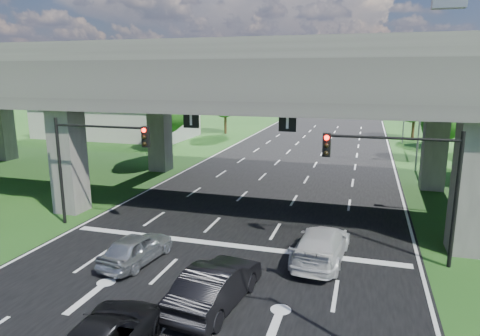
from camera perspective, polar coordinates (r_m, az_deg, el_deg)
The scene contains 17 objects.
ground at distance 18.48m, azimuth -4.91°, elevation -14.30°, with size 160.00×160.00×0.00m, color #1D4A18.
road at distance 27.34m, azimuth 2.75°, elevation -5.22°, with size 18.00×120.00×0.03m, color black.
overpass at distance 28.01m, azimuth 3.92°, elevation 11.63°, with size 80.00×15.00×10.00m.
warehouse at distance 60.04m, azimuth -16.05°, elevation 5.93°, with size 20.00×10.00×4.00m, color #9E9E99.
signal_right at distance 19.77m, azimuth 21.01°, elevation -0.41°, with size 5.76×0.54×6.00m.
signal_left at distance 24.15m, azimuth -19.14°, elevation 1.94°, with size 5.76×0.54×6.00m.
streetlight_far at distance 39.60m, azimuth 22.44°, elevation 7.96°, with size 3.38×0.25×10.00m.
streetlight_beyond at distance 55.52m, azimuth 20.85°, elevation 9.10°, with size 3.38×0.25×10.00m.
tree_left_near at distance 46.08m, azimuth -9.49°, elevation 7.94°, with size 4.50×4.50×7.80m.
tree_left_mid at distance 54.62m, azimuth -8.64°, elevation 7.96°, with size 3.91×3.90×6.76m.
tree_left_far at distance 60.50m, azimuth -1.94°, elevation 9.44°, with size 4.80×4.80×8.32m.
tree_right_near at distance 44.04m, azimuth 25.63°, elevation 6.27°, with size 4.20×4.20×7.28m.
tree_right_mid at distance 52.43m, azimuth 27.53°, elevation 6.53°, with size 3.91×3.90×6.76m.
tree_right_far at distance 59.72m, azimuth 22.39°, elevation 8.17°, with size 4.50×4.50×7.80m.
car_silver at distance 19.88m, azimuth -13.63°, elevation -10.37°, with size 1.61×4.01×1.36m, color silver.
car_dark at distance 16.04m, azimuth -3.18°, elevation -15.33°, with size 1.70×4.87×1.61m, color black.
car_white at distance 19.87m, azimuth 10.76°, elevation -10.03°, with size 2.10×5.17×1.50m, color #BDBDBD.
Camera 1 is at (6.14, -15.32, 8.30)m, focal length 32.00 mm.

